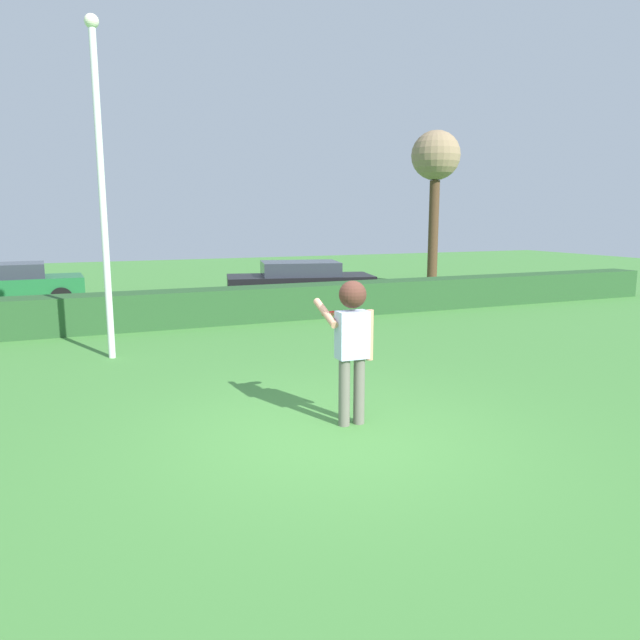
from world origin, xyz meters
TOP-DOWN VIEW (x-y plane):
  - ground_plane at (0.00, 0.00)m, footprint 60.00×60.00m
  - person at (0.37, 0.22)m, footprint 0.56×0.76m
  - frisbee at (0.37, 0.80)m, footprint 0.26×0.25m
  - lamppost at (-2.11, 5.07)m, footprint 0.24×0.24m
  - hedge_row at (0.00, 7.83)m, footprint 28.06×0.90m
  - parked_car_green at (-4.50, 12.55)m, footprint 4.26×1.94m
  - parked_car_black at (3.45, 10.01)m, footprint 4.47×2.59m
  - oak_tree at (10.00, 13.02)m, footprint 1.81×1.81m

SIDE VIEW (x-z plane):
  - ground_plane at x=0.00m, z-range 0.00..0.00m
  - hedge_row at x=0.00m, z-range 0.00..0.83m
  - parked_car_green at x=-4.50m, z-range 0.06..1.31m
  - parked_car_black at x=3.45m, z-range 0.06..1.31m
  - person at x=0.37m, z-range 0.24..2.03m
  - frisbee at x=0.37m, z-range 1.25..1.36m
  - lamppost at x=-2.11m, z-range 0.31..6.17m
  - oak_tree at x=10.00m, z-range 1.70..7.38m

